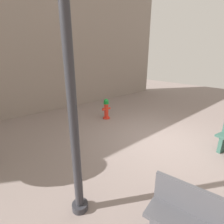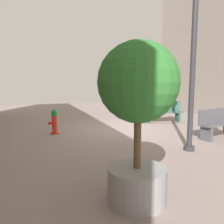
{
  "view_description": "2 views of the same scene",
  "coord_description": "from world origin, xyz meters",
  "px_view_note": "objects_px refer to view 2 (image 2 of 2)",
  "views": [
    {
      "loc": [
        -2.56,
        4.3,
        2.58
      ],
      "look_at": [
        1.1,
        1.08,
        0.94
      ],
      "focal_mm": 26.83,
      "sensor_mm": 36.0,
      "label": 1
    },
    {
      "loc": [
        3.45,
        8.08,
        1.81
      ],
      "look_at": [
        1.03,
        1.28,
        0.86
      ],
      "focal_mm": 36.3,
      "sensor_mm": 36.0,
      "label": 2
    }
  ],
  "objects_px": {
    "fire_hydrant": "(54,122)",
    "street_lamp": "(194,48)",
    "bench_near": "(163,111)",
    "planter_tree": "(138,105)",
    "bench_far": "(217,123)"
  },
  "relations": [
    {
      "from": "fire_hydrant",
      "to": "bench_far",
      "type": "bearing_deg",
      "value": 153.91
    },
    {
      "from": "planter_tree",
      "to": "street_lamp",
      "type": "bearing_deg",
      "value": -142.39
    },
    {
      "from": "fire_hydrant",
      "to": "street_lamp",
      "type": "distance_m",
      "value": 5.09
    },
    {
      "from": "bench_near",
      "to": "street_lamp",
      "type": "xyz_separation_m",
      "value": [
        1.71,
        3.98,
        2.18
      ]
    },
    {
      "from": "planter_tree",
      "to": "street_lamp",
      "type": "xyz_separation_m",
      "value": [
        -2.48,
        -1.91,
        1.19
      ]
    },
    {
      "from": "bench_near",
      "to": "planter_tree",
      "type": "bearing_deg",
      "value": 54.61
    },
    {
      "from": "bench_near",
      "to": "bench_far",
      "type": "xyz_separation_m",
      "value": [
        -0.02,
        3.16,
        -0.01
      ]
    },
    {
      "from": "bench_near",
      "to": "planter_tree",
      "type": "distance_m",
      "value": 7.3
    },
    {
      "from": "fire_hydrant",
      "to": "bench_near",
      "type": "distance_m",
      "value": 4.97
    },
    {
      "from": "street_lamp",
      "to": "planter_tree",
      "type": "bearing_deg",
      "value": 37.61
    },
    {
      "from": "planter_tree",
      "to": "street_lamp",
      "type": "height_order",
      "value": "street_lamp"
    },
    {
      "from": "bench_near",
      "to": "street_lamp",
      "type": "bearing_deg",
      "value": 66.81
    },
    {
      "from": "fire_hydrant",
      "to": "street_lamp",
      "type": "bearing_deg",
      "value": 134.66
    },
    {
      "from": "bench_near",
      "to": "planter_tree",
      "type": "xyz_separation_m",
      "value": [
        4.19,
        5.9,
        0.99
      ]
    },
    {
      "from": "bench_far",
      "to": "planter_tree",
      "type": "height_order",
      "value": "planter_tree"
    }
  ]
}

